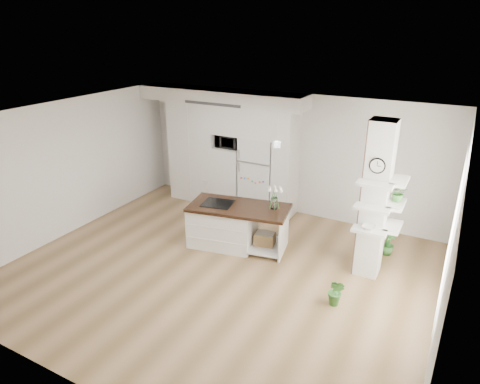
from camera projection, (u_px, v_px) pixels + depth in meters
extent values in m
cube|color=#A17E57|center=(219.00, 271.00, 7.54)|extent=(7.00, 6.00, 0.01)
cube|color=white|center=(216.00, 119.00, 6.54)|extent=(7.00, 6.00, 0.04)
cube|color=silver|center=(287.00, 154.00, 9.49)|extent=(7.00, 0.04, 2.70)
cube|color=silver|center=(72.00, 296.00, 4.59)|extent=(7.00, 0.04, 2.70)
cube|color=silver|center=(68.00, 168.00, 8.58)|extent=(0.04, 6.00, 2.70)
cube|color=silver|center=(450.00, 250.00, 5.49)|extent=(0.04, 6.00, 2.70)
cube|color=white|center=(197.00, 151.00, 10.25)|extent=(1.20, 0.65, 2.40)
cube|color=white|center=(230.00, 176.00, 10.02)|extent=(0.65, 0.65, 1.42)
cube|color=white|center=(230.00, 119.00, 9.52)|extent=(0.65, 0.65, 0.65)
cube|color=white|center=(260.00, 122.00, 9.19)|extent=(0.85, 0.65, 0.65)
cube|color=white|center=(286.00, 165.00, 9.23)|extent=(0.40, 0.65, 2.40)
cube|color=silver|center=(220.00, 96.00, 9.42)|extent=(4.00, 0.70, 0.30)
cube|color=#262626|center=(212.00, 104.00, 9.18)|extent=(1.40, 0.04, 0.06)
cube|color=white|center=(259.00, 175.00, 9.64)|extent=(0.78, 0.66, 1.75)
cube|color=#B2B2B7|center=(253.00, 163.00, 9.22)|extent=(0.78, 0.01, 0.03)
cube|color=silver|center=(375.00, 201.00, 7.00)|extent=(0.40, 0.40, 2.70)
cube|color=#A6725C|center=(362.00, 199.00, 7.09)|extent=(0.02, 0.40, 2.70)
cube|color=#A6725C|center=(378.00, 197.00, 7.17)|extent=(0.40, 0.02, 2.70)
cylinder|color=black|center=(377.00, 166.00, 6.59)|extent=(0.25, 0.03, 0.25)
cylinder|color=white|center=(377.00, 166.00, 6.57)|extent=(0.21, 0.01, 0.21)
plane|color=white|center=(452.00, 230.00, 5.69)|extent=(0.00, 2.40, 2.40)
cylinder|color=white|center=(323.00, 169.00, 6.12)|extent=(0.12, 0.12, 0.10)
cube|color=white|center=(223.00, 225.00, 8.32)|extent=(1.35, 1.02, 0.79)
cube|color=white|center=(267.00, 245.00, 8.17)|extent=(0.80, 0.91, 0.04)
cube|color=white|center=(284.00, 234.00, 7.98)|extent=(0.18, 0.79, 0.79)
cube|color=black|center=(239.00, 208.00, 8.07)|extent=(2.02, 1.23, 0.06)
cube|color=black|center=(218.00, 203.00, 8.17)|extent=(0.64, 0.57, 0.01)
cube|color=olive|center=(265.00, 239.00, 8.14)|extent=(0.42, 0.35, 0.24)
cylinder|color=white|center=(274.00, 203.00, 7.91)|extent=(0.12, 0.12, 0.22)
cube|color=white|center=(197.00, 188.00, 10.45)|extent=(0.08, 0.30, 0.62)
cube|color=white|center=(212.00, 192.00, 10.17)|extent=(0.08, 0.30, 0.62)
cube|color=white|center=(204.00, 178.00, 10.20)|extent=(0.57, 0.39, 0.03)
cube|color=white|center=(204.00, 189.00, 10.30)|extent=(0.54, 0.38, 0.03)
sphere|color=white|center=(207.00, 197.00, 10.33)|extent=(0.30, 0.30, 0.30)
imported|color=#387A30|center=(336.00, 292.00, 6.53)|extent=(0.32, 0.29, 0.48)
imported|color=#387A30|center=(387.00, 243.00, 8.00)|extent=(0.33, 0.33, 0.46)
imported|color=#2D2D2D|center=(229.00, 141.00, 9.66)|extent=(0.54, 0.37, 0.30)
imported|color=#387A30|center=(399.00, 193.00, 6.87)|extent=(0.27, 0.23, 0.30)
imported|color=white|center=(369.00, 227.00, 6.89)|extent=(0.22, 0.22, 0.05)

